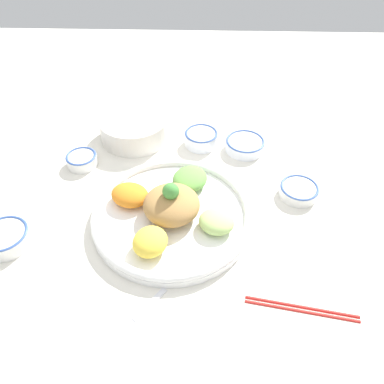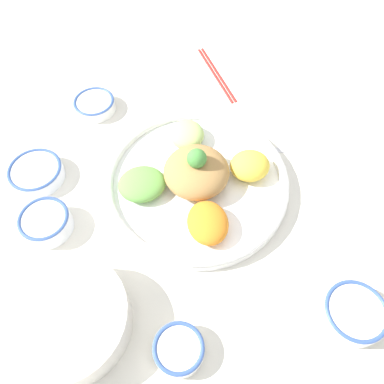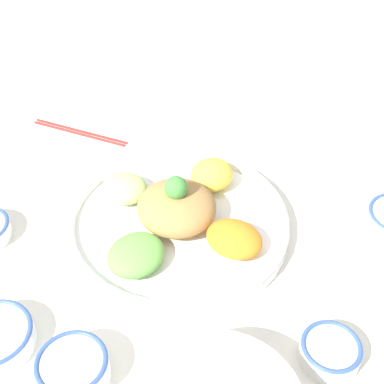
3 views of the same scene
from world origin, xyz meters
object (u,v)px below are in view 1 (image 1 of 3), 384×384
Objects in this scene: rice_bowl_blue at (245,144)px; rice_bowl_plain at (299,190)px; sauce_bowl_dark at (6,238)px; sauce_bowl_red at (201,138)px; chopsticks_pair_near at (302,308)px; salad_platter at (172,212)px; sauce_bowl_far at (82,159)px; serving_spoon_main at (138,317)px; side_serving_bowl at (134,127)px.

rice_bowl_blue is 1.15× the size of rice_bowl_plain.
rice_bowl_blue is at bearing -57.03° from sauce_bowl_dark.
sauce_bowl_red is 0.61m from sauce_bowl_dark.
rice_bowl_plain is 0.34m from chopsticks_pair_near.
chopsticks_pair_near is (-0.24, -0.28, -0.02)m from salad_platter.
rice_bowl_plain is at bearing -129.44° from sauce_bowl_red.
serving_spoon_main is (-0.47, -0.23, -0.02)m from sauce_bowl_far.
salad_platter is at bearing 167.58° from sauce_bowl_red.
serving_spoon_main is (-0.61, -0.09, -0.04)m from side_serving_bowl.
sauce_bowl_red reaches higher than sauce_bowl_far.
sauce_bowl_far is at bearing 80.05° from rice_bowl_plain.
side_serving_bowl is at bearing 62.49° from rice_bowl_plain.
serving_spoon_main is at bearing 168.31° from sauce_bowl_red.
serving_spoon_main is (-0.18, -0.33, -0.02)m from sauce_bowl_dark.
rice_bowl_blue is at bearing 33.86° from rice_bowl_plain.
sauce_bowl_dark is 0.38m from serving_spoon_main.
serving_spoon_main is at bearing -118.08° from sauce_bowl_dark.
sauce_bowl_dark is 1.09× the size of rice_bowl_plain.
rice_bowl_blue is 0.98× the size of serving_spoon_main.
sauce_bowl_dark reaches higher than sauce_bowl_far.
rice_bowl_blue is 0.61m from serving_spoon_main.
salad_platter is at bearing 26.20° from serving_spoon_main.
sauce_bowl_red is (0.31, -0.07, -0.00)m from salad_platter.
sauce_bowl_dark is (-0.09, 0.38, -0.00)m from salad_platter.
salad_platter is at bearing 106.20° from rice_bowl_plain.
rice_bowl_blue reaches higher than chopsticks_pair_near.
chopsticks_pair_near is 1.94× the size of serving_spoon_main.
side_serving_bowl reaches higher than rice_bowl_plain.
rice_bowl_plain is at bearing -9.48° from serving_spoon_main.
sauce_bowl_dark is at bearing 98.94° from serving_spoon_main.
sauce_bowl_far is at bearing 107.70° from sauce_bowl_red.
side_serving_bowl is at bearing -29.39° from sauce_bowl_dark.
rice_bowl_plain is 0.53m from side_serving_bowl.
salad_platter is 0.34m from sauce_bowl_far.
rice_bowl_plain is 0.53m from serving_spoon_main.
rice_bowl_plain is at bearing -146.14° from rice_bowl_blue.
side_serving_bowl reaches higher than sauce_bowl_dark.
rice_bowl_blue is 1.34× the size of sauce_bowl_far.
chopsticks_pair_near is at bearing -171.25° from rice_bowl_blue.
rice_bowl_plain reaches higher than serving_spoon_main.
serving_spoon_main is (-0.03, 0.34, -0.00)m from chopsticks_pair_near.
sauce_bowl_red reaches higher than rice_bowl_blue.
salad_platter is 4.57× the size of sauce_bowl_far.
sauce_bowl_far is (-0.09, 0.48, 0.00)m from rice_bowl_blue.
serving_spoon_main is (-0.36, 0.38, -0.01)m from rice_bowl_plain.
sauce_bowl_red reaches higher than sauce_bowl_dark.
sauce_bowl_dark is 0.50m from side_serving_bowl.
sauce_bowl_red is at bearing 50.56° from rice_bowl_plain.
sauce_bowl_dark is at bearing 150.61° from side_serving_bowl.
rice_bowl_plain is at bearing -75.40° from sauce_bowl_dark.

